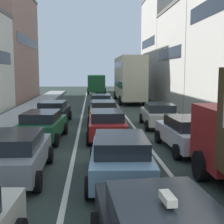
{
  "coord_description": "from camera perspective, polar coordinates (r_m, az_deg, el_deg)",
  "views": [
    {
      "loc": [
        -0.95,
        -2.33,
        3.47
      ],
      "look_at": [
        0.0,
        12.0,
        1.6
      ],
      "focal_mm": 50.13,
      "sensor_mm": 36.0,
      "label": 1
    }
  ],
  "objects": [
    {
      "name": "hatchback_centre_lane_third",
      "position": [
        16.06,
        -0.94,
        -2.16
      ],
      "size": [
        2.08,
        4.31,
        1.49
      ],
      "rotation": [
        0.0,
        0.0,
        1.56
      ],
      "color": "#A51E1E",
      "rests_on": "ground"
    },
    {
      "name": "sedan_right_lane_behind_truck",
      "position": [
        14.14,
        13.61,
        -3.69
      ],
      "size": [
        2.2,
        4.37,
        1.49
      ],
      "rotation": [
        0.0,
        0.0,
        1.61
      ],
      "color": "silver",
      "rests_on": "ground"
    },
    {
      "name": "lane_stripe_left",
      "position": [
        22.61,
        -5.65,
        -1.43
      ],
      "size": [
        0.16,
        60.0,
        0.01
      ],
      "primitive_type": "cube",
      "color": "silver",
      "rests_on": "ground"
    },
    {
      "name": "lane_stripe_right",
      "position": [
        22.76,
        2.94,
        -1.35
      ],
      "size": [
        0.16,
        60.0,
        0.01
      ],
      "primitive_type": "cube",
      "color": "silver",
      "rests_on": "ground"
    },
    {
      "name": "wagon_right_lane_far",
      "position": [
        19.83,
        8.55,
        -0.41
      ],
      "size": [
        2.21,
        4.37,
        1.49
      ],
      "rotation": [
        0.0,
        0.0,
        1.53
      ],
      "color": "beige",
      "rests_on": "ground"
    },
    {
      "name": "wagon_left_lane_second",
      "position": [
        10.82,
        -17.2,
        -7.23
      ],
      "size": [
        2.09,
        4.32,
        1.49
      ],
      "rotation": [
        0.0,
        0.0,
        1.58
      ],
      "color": "gray",
      "rests_on": "ground"
    },
    {
      "name": "bus_mid_queue_primary",
      "position": [
        35.5,
        3.11,
        6.38
      ],
      "size": [
        2.82,
        10.51,
        5.06
      ],
      "rotation": [
        0.0,
        0.0,
        1.57
      ],
      "color": "#BFB793",
      "rests_on": "ground"
    },
    {
      "name": "sidewalk_left",
      "position": [
        23.31,
        -18.03,
        -1.33
      ],
      "size": [
        2.6,
        64.0,
        0.14
      ],
      "primitive_type": "cube",
      "color": "#AAAAAA",
      "rests_on": "ground"
    },
    {
      "name": "coupe_centre_lane_fourth",
      "position": [
        21.27,
        -1.55,
        0.2
      ],
      "size": [
        2.14,
        4.34,
        1.49
      ],
      "rotation": [
        0.0,
        0.0,
        1.55
      ],
      "color": "#B29319",
      "rests_on": "ground"
    },
    {
      "name": "sedan_left_lane_third",
      "position": [
        16.14,
        -12.57,
        -2.29
      ],
      "size": [
        2.29,
        4.41,
        1.49
      ],
      "rotation": [
        0.0,
        0.0,
        1.5
      ],
      "color": "#19592D",
      "rests_on": "ground"
    },
    {
      "name": "sedan_centre_lane_second",
      "position": [
        9.98,
        1.53,
        -8.13
      ],
      "size": [
        2.22,
        4.38,
        1.49
      ],
      "rotation": [
        0.0,
        0.0,
        1.52
      ],
      "color": "#759EB7",
      "rests_on": "ground"
    },
    {
      "name": "sedan_centre_lane_fifth",
      "position": [
        27.19,
        -1.96,
        1.78
      ],
      "size": [
        2.24,
        4.38,
        1.49
      ],
      "rotation": [
        0.0,
        0.0,
        1.52
      ],
      "color": "#194C8C",
      "rests_on": "ground"
    },
    {
      "name": "bus_far_queue_secondary",
      "position": [
        49.91,
        -2.83,
        5.45
      ],
      "size": [
        2.96,
        10.55,
        2.9
      ],
      "rotation": [
        0.0,
        0.0,
        1.55
      ],
      "color": "#1E6033",
      "rests_on": "ground"
    },
    {
      "name": "sedan_left_lane_fourth",
      "position": [
        21.32,
        -10.63,
        0.09
      ],
      "size": [
        2.22,
        4.38,
        1.49
      ],
      "rotation": [
        0.0,
        0.0,
        1.52
      ],
      "color": "black",
      "rests_on": "ground"
    }
  ]
}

